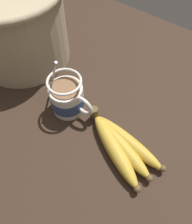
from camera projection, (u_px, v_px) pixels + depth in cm
name	position (u px, v px, depth cm)	size (l,w,h in cm)	color
table	(94.00, 131.00, 55.13)	(100.64, 100.64, 3.56)	#332319
coffee_mug	(68.00, 98.00, 53.36)	(14.60, 8.32, 15.25)	white
banana_bunch	(120.00, 145.00, 49.15)	(21.59, 12.10, 4.11)	brown
woven_basket	(16.00, 25.00, 58.70)	(28.09, 28.09, 20.92)	tan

